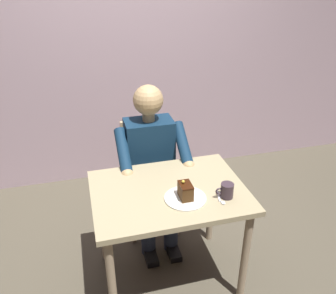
# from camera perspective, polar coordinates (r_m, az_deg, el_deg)

# --- Properties ---
(ground_plane) EXTENTS (14.00, 14.00, 0.00)m
(ground_plane) POSITION_cam_1_polar(r_m,az_deg,el_deg) (2.72, 0.12, -20.14)
(ground_plane) COLOR #4D4638
(cafe_rear_panel) EXTENTS (6.40, 0.12, 3.00)m
(cafe_rear_panel) POSITION_cam_1_polar(r_m,az_deg,el_deg) (3.40, -7.14, 18.76)
(cafe_rear_panel) COLOR #AD939E
(cafe_rear_panel) RESTS_ON ground
(dining_table) EXTENTS (0.97, 0.71, 0.75)m
(dining_table) POSITION_cam_1_polar(r_m,az_deg,el_deg) (2.28, 0.14, -9.07)
(dining_table) COLOR tan
(dining_table) RESTS_ON ground
(chair) EXTENTS (0.42, 0.42, 0.91)m
(chair) POSITION_cam_1_polar(r_m,az_deg,el_deg) (2.90, -3.31, -3.79)
(chair) COLOR tan
(chair) RESTS_ON ground
(seated_person) EXTENTS (0.53, 0.58, 1.26)m
(seated_person) POSITION_cam_1_polar(r_m,az_deg,el_deg) (2.67, -2.63, -2.71)
(seated_person) COLOR #102940
(seated_person) RESTS_ON ground
(dessert_plate) EXTENTS (0.25, 0.25, 0.01)m
(dessert_plate) POSITION_cam_1_polar(r_m,az_deg,el_deg) (2.14, 2.83, -8.31)
(dessert_plate) COLOR silver
(dessert_plate) RESTS_ON dining_table
(cake_slice) EXTENTS (0.07, 0.11, 0.12)m
(cake_slice) POSITION_cam_1_polar(r_m,az_deg,el_deg) (2.11, 2.86, -7.13)
(cake_slice) COLOR #462B13
(cake_slice) RESTS_ON dessert_plate
(coffee_cup) EXTENTS (0.11, 0.08, 0.09)m
(coffee_cup) POSITION_cam_1_polar(r_m,az_deg,el_deg) (2.16, 9.53, -6.96)
(coffee_cup) COLOR #34272F
(coffee_cup) RESTS_ON dining_table
(dessert_spoon) EXTENTS (0.04, 0.14, 0.01)m
(dessert_spoon) POSITION_cam_1_polar(r_m,az_deg,el_deg) (2.15, 8.62, -8.45)
(dessert_spoon) COLOR silver
(dessert_spoon) RESTS_ON dining_table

